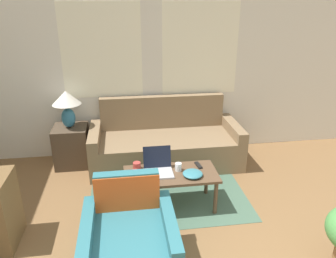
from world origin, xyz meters
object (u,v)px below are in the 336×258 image
Objects in this scene: table_lamp at (67,103)px; coffee_table at (171,177)px; laptop at (158,167)px; cup_navy at (135,175)px; tv_remote at (198,165)px; armchair at (130,245)px; cup_yellow at (178,167)px; cup_white at (137,166)px; snack_bowl at (193,174)px; couch at (165,145)px.

table_lamp reaches higher than coffee_table.
laptop reaches higher than cup_navy.
armchair is at bearing -129.80° from tv_remote.
laptop is 0.48m from tv_remote.
cup_white is (-0.46, 0.10, -0.00)m from cup_yellow.
armchair is 1.31m from tv_remote.
coffee_table is at bearing -160.58° from tv_remote.
table_lamp reaches higher than tv_remote.
cup_navy is 1.17× the size of cup_white.
table_lamp is 1.82m from cup_yellow.
armchair is 0.85m from cup_navy.
snack_bowl is (0.72, 0.78, 0.20)m from armchair.
cup_yellow is at bearing 57.81° from armchair.
table_lamp is 1.45m from cup_white.
tv_remote is at bearing 14.04° from cup_navy.
couch is at bearing 78.18° from laptop.
couch reaches higher than cup_navy.
cup_yellow is at bearing 133.62° from snack_bowl.
cup_yellow is (0.58, 0.92, 0.22)m from armchair.
cup_yellow is at bearing -41.39° from table_lamp.
coffee_table is at bearing 157.57° from snack_bowl.
couch is 1.47m from table_lamp.
table_lamp reaches higher than snack_bowl.
laptop is (1.10, -1.16, -0.43)m from table_lamp.
laptop reaches higher than tv_remote.
laptop is 0.39m from snack_bowl.
cup_white is 0.64m from snack_bowl.
cup_yellow is at bearing -89.66° from couch.
armchair is 1.11m from cup_yellow.
cup_yellow is (1.32, -1.17, -0.44)m from table_lamp.
cup_navy reaches higher than tv_remote.
couch reaches higher than armchair.
cup_navy is 0.21m from cup_white.
armchair is at bearing -96.73° from cup_navy.
coffee_table is 3.29× the size of laptop.
table_lamp is 1.97m from tv_remote.
tv_remote is (0.71, -0.03, -0.03)m from cup_white.
armchair is at bearing -122.19° from cup_yellow.
cup_navy is 1.11× the size of cup_yellow.
cup_white is at bearing 82.61° from cup_navy.
laptop is 0.28m from cup_navy.
table_lamp is 5.91× the size of cup_white.
armchair is 9.55× the size of cup_white.
couch is 1.11m from coffee_table.
cup_yellow reaches higher than snack_bowl.
armchair is 3.80× the size of snack_bowl.
cup_navy is at bearing 177.25° from snack_bowl.
coffee_table is at bearing -21.77° from cup_white.
table_lamp is (-0.74, 2.09, 0.66)m from armchair.
armchair reaches higher than snack_bowl.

